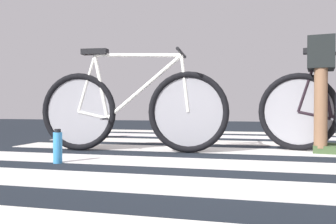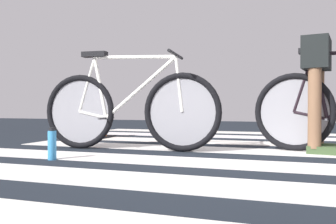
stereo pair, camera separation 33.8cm
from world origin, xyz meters
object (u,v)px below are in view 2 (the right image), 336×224
(traffic_cone, at_px, (91,118))
(bicycle_1_of_2, at_px, (129,109))
(cyclist_2_of_2, at_px, (317,78))
(water_bottle, at_px, (52,145))

(traffic_cone, bearing_deg, bicycle_1_of_2, -45.26)
(cyclist_2_of_2, distance_m, water_bottle, 2.32)
(bicycle_1_of_2, distance_m, water_bottle, 0.85)
(bicycle_1_of_2, xyz_separation_m, cyclist_2_of_2, (1.66, 0.39, 0.27))
(bicycle_1_of_2, xyz_separation_m, traffic_cone, (-1.01, 1.02, -0.12))
(cyclist_2_of_2, xyz_separation_m, traffic_cone, (-2.67, 0.63, -0.40))
(cyclist_2_of_2, bearing_deg, bicycle_1_of_2, -157.89)
(bicycle_1_of_2, distance_m, traffic_cone, 1.44)
(cyclist_2_of_2, height_order, water_bottle, cyclist_2_of_2)
(bicycle_1_of_2, height_order, traffic_cone, bicycle_1_of_2)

